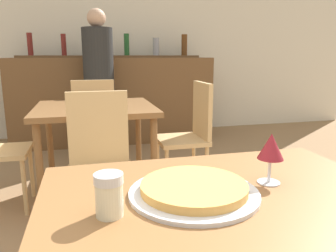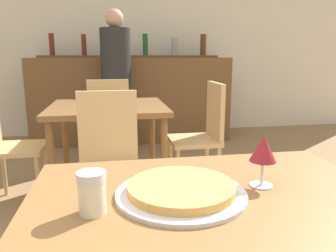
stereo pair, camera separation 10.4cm
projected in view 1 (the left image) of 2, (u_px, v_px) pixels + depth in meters
The scene contains 12 objects.
wall_back at pixel (109, 37), 4.69m from camera, with size 8.00×0.05×2.80m.
dining_table_near at pixel (233, 232), 0.90m from camera, with size 1.04×0.85×0.76m.
dining_table_far at pixel (96, 118), 2.55m from camera, with size 0.90×0.83×0.77m.
bar_counter at pixel (114, 100), 4.39m from camera, with size 2.60×0.56×1.12m.
bar_back_shelf at pixel (115, 53), 4.40m from camera, with size 2.39×0.24×0.32m.
chair_far_side_front at pixel (100, 157), 2.03m from camera, with size 0.40×0.40×0.93m.
chair_far_side_back at pixel (94, 121), 3.13m from camera, with size 0.40×0.40×0.93m.
chair_far_side_right at pixel (191, 130), 2.77m from camera, with size 0.40×0.40×0.93m.
pizza_tray at pixel (194, 190), 0.93m from camera, with size 0.37×0.37×0.04m.
cheese_shaker at pixel (109, 195), 0.80m from camera, with size 0.07×0.07×0.11m.
person_standing at pixel (99, 78), 3.72m from camera, with size 0.34×0.34×1.65m.
wine_glass at pixel (271, 148), 1.00m from camera, with size 0.08×0.08×0.16m.
Camera 1 is at (-0.37, -0.75, 1.15)m, focal length 35.00 mm.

